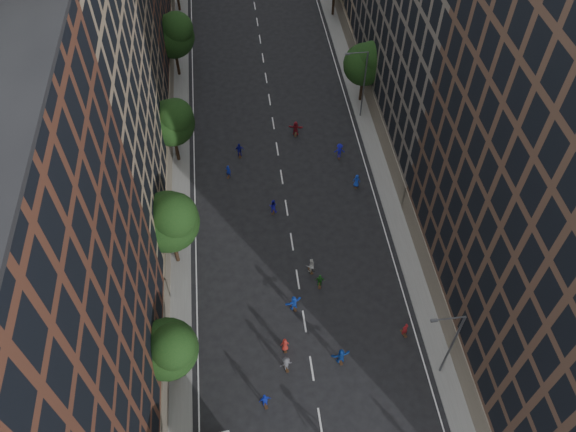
% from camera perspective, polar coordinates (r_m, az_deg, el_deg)
% --- Properties ---
extents(ground, '(240.00, 240.00, 0.00)m').
position_cam_1_polar(ground, '(64.46, -1.05, 6.54)').
color(ground, black).
rests_on(ground, ground).
extents(sidewalk_left, '(4.00, 105.00, 0.15)m').
position_cam_1_polar(sidewalk_left, '(70.29, -11.65, 9.83)').
color(sidewalk_left, slate).
rests_on(sidewalk_left, ground).
extents(sidewalk_right, '(4.00, 105.00, 0.15)m').
position_cam_1_polar(sidewalk_right, '(71.79, 8.04, 11.41)').
color(sidewalk_right, slate).
rests_on(sidewalk_right, ground).
extents(bldg_left_a, '(14.00, 22.00, 30.00)m').
position_cam_1_polar(bldg_left_a, '(37.18, -26.94, -10.60)').
color(bldg_left_a, '#512C1F').
rests_on(bldg_left_a, ground).
extents(bldg_left_b, '(14.00, 26.00, 34.00)m').
position_cam_1_polar(bldg_left_b, '(51.84, -22.75, 14.19)').
color(bldg_left_b, '#8C765C').
rests_on(bldg_left_b, ground).
extents(tree_left_1, '(4.80, 4.80, 8.21)m').
position_cam_1_polar(tree_left_1, '(44.35, -12.00, -13.03)').
color(tree_left_1, black).
rests_on(tree_left_1, ground).
extents(tree_left_2, '(5.60, 5.60, 9.45)m').
position_cam_1_polar(tree_left_2, '(50.37, -11.91, -0.42)').
color(tree_left_2, black).
rests_on(tree_left_2, ground).
extents(tree_left_3, '(5.00, 5.00, 8.58)m').
position_cam_1_polar(tree_left_3, '(60.69, -11.65, 9.44)').
color(tree_left_3, black).
rests_on(tree_left_3, ground).
extents(tree_left_4, '(5.40, 5.40, 9.08)m').
position_cam_1_polar(tree_left_4, '(73.49, -11.53, 17.66)').
color(tree_left_4, black).
rests_on(tree_left_4, ground).
extents(tree_right_a, '(5.00, 5.00, 8.39)m').
position_cam_1_polar(tree_right_a, '(68.64, 7.97, 15.19)').
color(tree_right_a, black).
rests_on(tree_right_a, ground).
extents(streetlamp_near, '(2.64, 0.22, 9.06)m').
position_cam_1_polar(streetlamp_near, '(45.83, 16.17, -12.21)').
color(streetlamp_near, '#595B60').
rests_on(streetlamp_near, ground).
extents(streetlamp_far, '(2.64, 0.22, 9.06)m').
position_cam_1_polar(streetlamp_far, '(66.43, 7.58, 13.42)').
color(streetlamp_far, '#595B60').
rests_on(streetlamp_far, ground).
extents(skater_4, '(1.05, 0.59, 1.69)m').
position_cam_1_polar(skater_4, '(46.89, -2.35, -18.20)').
color(skater_4, '#172DBC').
rests_on(skater_4, ground).
extents(skater_5, '(1.74, 0.79, 1.81)m').
position_cam_1_polar(skater_5, '(48.52, 5.40, -14.00)').
color(skater_5, '#123B94').
rests_on(skater_5, ground).
extents(skater_6, '(0.78, 0.54, 1.54)m').
position_cam_1_polar(skater_6, '(48.94, -0.32, -12.95)').
color(skater_6, maroon).
rests_on(skater_6, ground).
extents(skater_7, '(0.68, 0.55, 1.61)m').
position_cam_1_polar(skater_7, '(50.60, 11.80, -11.21)').
color(skater_7, maroon).
rests_on(skater_7, ground).
extents(skater_8, '(0.99, 0.85, 1.77)m').
position_cam_1_polar(skater_8, '(53.05, 2.33, -5.07)').
color(skater_8, '#B9B8B5').
rests_on(skater_8, ground).
extents(skater_9, '(1.18, 0.83, 1.66)m').
position_cam_1_polar(skater_9, '(48.11, -0.19, -14.79)').
color(skater_9, '#46464B').
rests_on(skater_9, ground).
extents(skater_10, '(0.98, 0.55, 1.58)m').
position_cam_1_polar(skater_10, '(52.26, 3.26, -6.59)').
color(skater_10, '#20681F').
rests_on(skater_10, ground).
extents(skater_11, '(1.68, 1.09, 1.73)m').
position_cam_1_polar(skater_11, '(50.81, 0.59, -8.84)').
color(skater_11, '#1741BB').
rests_on(skater_11, ground).
extents(skater_12, '(0.89, 0.72, 1.59)m').
position_cam_1_polar(skater_12, '(60.54, 6.98, 3.55)').
color(skater_12, '#1639B6').
rests_on(skater_12, ground).
extents(skater_13, '(0.65, 0.54, 1.54)m').
position_cam_1_polar(skater_13, '(61.50, -6.08, 4.54)').
color(skater_13, '#1426A3').
rests_on(skater_13, ground).
extents(skater_14, '(0.97, 0.84, 1.69)m').
position_cam_1_polar(skater_14, '(57.63, -1.53, 0.98)').
color(skater_14, '#1A15B1').
rests_on(skater_14, ground).
extents(skater_15, '(1.26, 0.80, 1.87)m').
position_cam_1_polar(skater_15, '(63.44, 5.24, 6.59)').
color(skater_15, '#13139F').
rests_on(skater_15, ground).
extents(skater_16, '(1.03, 0.46, 1.73)m').
position_cam_1_polar(skater_16, '(63.60, -4.94, 6.67)').
color(skater_16, '#11128F').
rests_on(skater_16, ground).
extents(skater_17, '(1.78, 0.92, 1.84)m').
position_cam_1_polar(skater_17, '(65.99, 0.78, 8.86)').
color(skater_17, maroon).
rests_on(skater_17, ground).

